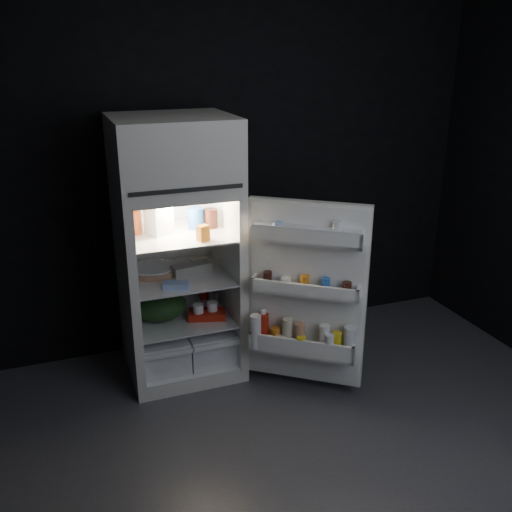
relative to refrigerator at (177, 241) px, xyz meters
name	(u,v)px	position (x,y,z in m)	size (l,w,h in m)	color
floor	(315,469)	(0.42, -1.32, -0.96)	(4.00, 3.40, 0.00)	#46464B
wall_back	(219,167)	(0.42, 0.38, 0.39)	(4.00, 0.00, 2.70)	black
refrigerator	(177,241)	(0.00, 0.00, 0.00)	(0.76, 0.71, 1.78)	white
fridge_door	(305,299)	(0.68, -0.60, -0.28)	(0.69, 0.58, 1.22)	white
milk_jug	(159,216)	(-0.11, -0.02, 0.19)	(0.14, 0.14, 0.24)	white
mayo_jar	(196,218)	(0.14, 0.01, 0.14)	(0.11, 0.11, 0.14)	#1F55AC
jam_jar	(211,218)	(0.24, -0.01, 0.14)	(0.09, 0.09, 0.13)	black
amber_bottle	(135,217)	(-0.26, 0.03, 0.18)	(0.09, 0.09, 0.22)	#BA4A1D
small_carton	(203,233)	(0.12, -0.26, 0.12)	(0.07, 0.05, 0.10)	#BE6B16
egg_carton	(191,269)	(0.08, -0.06, -0.19)	(0.27, 0.10, 0.07)	gray
pie	(154,270)	(-0.16, 0.05, -0.21)	(0.34, 0.34, 0.04)	tan
flat_package	(176,285)	(-0.07, -0.26, -0.21)	(0.16, 0.08, 0.04)	#93B0E3
wrapped_pkg	(200,263)	(0.17, 0.06, -0.20)	(0.12, 0.10, 0.05)	beige
produce_bag	(160,306)	(-0.15, -0.06, -0.43)	(0.35, 0.30, 0.20)	#193815
yogurt_tray	(207,314)	(0.15, -0.15, -0.50)	(0.25, 0.14, 0.05)	#AC1E0E
small_can_red	(204,293)	(0.22, 0.16, -0.48)	(0.06, 0.06, 0.09)	#AC1E0E
small_can_silver	(215,298)	(0.27, 0.05, -0.48)	(0.06, 0.06, 0.09)	white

